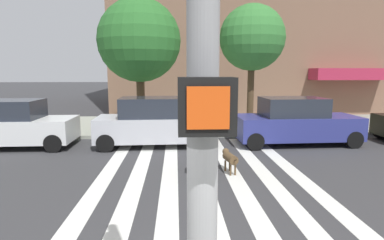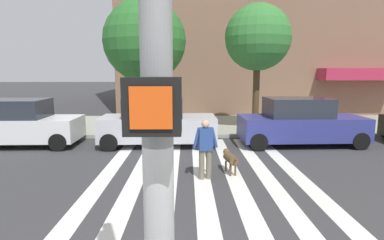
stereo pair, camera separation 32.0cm
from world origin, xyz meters
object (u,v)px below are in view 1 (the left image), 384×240
at_px(parked_car_third_in_line, 295,122).
at_px(street_tree_nearest, 139,41).
at_px(street_tree_middle, 252,38).
at_px(dog_on_leash, 230,158).
at_px(parked_car_near_curb, 11,125).
at_px(pedestrian_dog_walker, 206,146).
at_px(parked_car_behind_first, 154,123).

bearing_deg(parked_car_third_in_line, street_tree_nearest, 156.93).
xyz_separation_m(parked_car_third_in_line, street_tree_nearest, (-6.45, 2.75, 3.40)).
bearing_deg(street_tree_nearest, street_tree_middle, 0.54).
bearing_deg(parked_car_third_in_line, dog_on_leash, -133.11).
xyz_separation_m(parked_car_near_curb, parked_car_third_in_line, (11.12, -0.00, 0.01)).
height_order(parked_car_near_curb, street_tree_middle, street_tree_middle).
bearing_deg(dog_on_leash, street_tree_nearest, 117.20).
relative_size(parked_car_third_in_line, street_tree_nearest, 0.80).
bearing_deg(pedestrian_dog_walker, parked_car_behind_first, 112.88).
distance_m(parked_car_third_in_line, pedestrian_dog_walker, 5.63).
bearing_deg(dog_on_leash, parked_car_near_curb, 156.16).
distance_m(parked_car_near_curb, street_tree_middle, 10.92).
xyz_separation_m(parked_car_near_curb, street_tree_nearest, (4.67, 2.75, 3.41)).
distance_m(street_tree_nearest, dog_on_leash, 7.99).
bearing_deg(dog_on_leash, parked_car_third_in_line, 46.89).
height_order(parked_car_near_curb, dog_on_leash, parked_car_near_curb).
distance_m(street_tree_nearest, pedestrian_dog_walker, 7.91).
relative_size(parked_car_near_curb, dog_on_leash, 4.62).
xyz_separation_m(parked_car_third_in_line, street_tree_middle, (-1.19, 2.80, 3.55)).
relative_size(parked_car_behind_first, parked_car_third_in_line, 0.93).
xyz_separation_m(parked_car_near_curb, street_tree_middle, (9.93, 2.80, 3.56)).
xyz_separation_m(parked_car_behind_first, parked_car_third_in_line, (5.67, -0.00, -0.01)).
xyz_separation_m(street_tree_middle, dog_on_leash, (-2.07, -6.27, -4.01)).
xyz_separation_m(pedestrian_dog_walker, dog_on_leash, (0.74, 0.49, -0.48)).
height_order(parked_car_behind_first, dog_on_leash, parked_car_behind_first).
bearing_deg(street_tree_nearest, pedestrian_dog_walker, -69.92).
relative_size(parked_car_behind_first, street_tree_nearest, 0.75).
height_order(parked_car_behind_first, street_tree_nearest, street_tree_nearest).
bearing_deg(street_tree_nearest, parked_car_behind_first, -74.16).
distance_m(parked_car_near_curb, dog_on_leash, 8.61).
xyz_separation_m(parked_car_third_in_line, pedestrian_dog_walker, (-4.00, -3.97, 0.03)).
relative_size(parked_car_third_in_line, dog_on_leash, 4.90).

